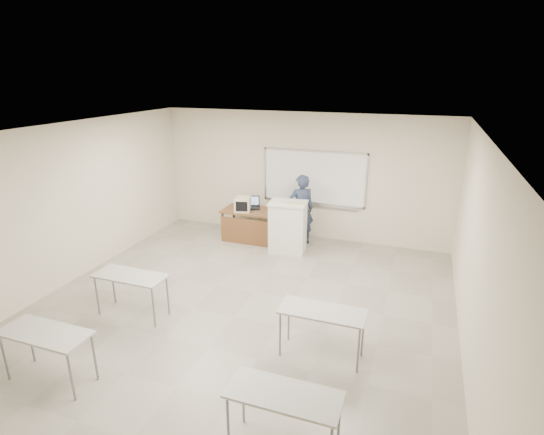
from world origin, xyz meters
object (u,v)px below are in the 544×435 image
at_px(crt_monitor, 242,204).
at_px(keyboard, 293,204).
at_px(instructor_desk, 253,219).
at_px(laptop, 253,205).
at_px(mouse, 273,214).
at_px(whiteboard, 314,178).
at_px(presenter, 301,210).
at_px(podium, 288,227).

distance_m(crt_monitor, keyboard, 1.42).
xyz_separation_m(instructor_desk, keyboard, (1.10, -0.37, 0.61)).
height_order(crt_monitor, laptop, crt_monitor).
bearing_deg(laptop, mouse, -50.92).
distance_m(instructor_desk, crt_monitor, 0.44).
height_order(whiteboard, laptop, whiteboard).
relative_size(mouse, presenter, 0.06).
distance_m(laptop, keyboard, 1.41).
relative_size(whiteboard, keyboard, 5.07).
height_order(instructor_desk, keyboard, keyboard).
xyz_separation_m(instructor_desk, presenter, (1.10, 0.29, 0.28)).
distance_m(whiteboard, podium, 1.41).
bearing_deg(laptop, keyboard, -50.03).
bearing_deg(whiteboard, crt_monitor, -152.29).
bearing_deg(keyboard, whiteboard, 75.00).
distance_m(mouse, presenter, 0.67).
height_order(podium, mouse, podium).
bearing_deg(mouse, instructor_desk, 168.26).
distance_m(whiteboard, instructor_desk, 1.75).
height_order(podium, laptop, podium).
relative_size(podium, presenter, 0.69).
xyz_separation_m(crt_monitor, laptop, (0.15, 0.28, -0.10)).
height_order(instructor_desk, podium, podium).
distance_m(podium, laptop, 1.20).
relative_size(instructor_desk, podium, 1.30).
relative_size(podium, mouse, 11.93).
bearing_deg(instructor_desk, whiteboard, 31.41).
distance_m(keyboard, presenter, 0.74).
relative_size(instructor_desk, keyboard, 3.06).
distance_m(instructor_desk, podium, 0.99).
xyz_separation_m(podium, mouse, (-0.40, 0.17, 0.19)).
height_order(laptop, presenter, presenter).
distance_m(whiteboard, keyboard, 1.20).
bearing_deg(instructor_desk, mouse, -9.46).
height_order(instructor_desk, laptop, laptop).
bearing_deg(crt_monitor, instructor_desk, -12.54).
xyz_separation_m(podium, keyboard, (0.15, -0.11, 0.59)).
relative_size(podium, crt_monitor, 2.84).
bearing_deg(laptop, podium, -48.85).
xyz_separation_m(instructor_desk, podium, (0.95, -0.26, 0.03)).
relative_size(laptop, keyboard, 0.74).
height_order(laptop, mouse, laptop).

